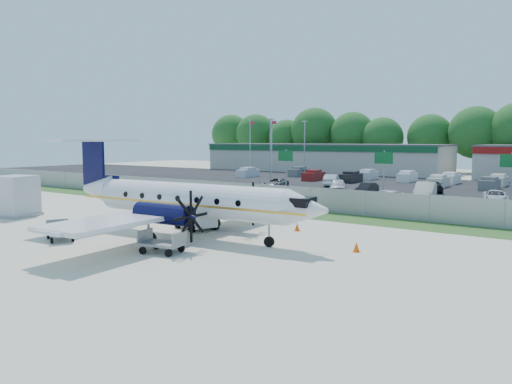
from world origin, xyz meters
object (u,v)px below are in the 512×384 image
Objects in this scene: pushback_tug at (197,218)px; baggage_cart_far at (162,243)px; aircraft at (185,199)px; service_container at (15,197)px; baggage_cart_near at (60,232)px.

pushback_tug reaches higher than baggage_cart_far.
aircraft is 16.84m from service_container.
baggage_cart_far is 19.19m from service_container.
baggage_cart_far reaches higher than baggage_cart_near.
baggage_cart_near is at bearing -119.30° from pushback_tug.
service_container is (-11.47, 3.66, 0.97)m from baggage_cart_near.
baggage_cart_near is (-4.24, -7.55, -0.21)m from pushback_tug.
pushback_tug is 0.95× the size of service_container.
service_container is at bearing 162.30° from baggage_cart_near.
service_container is (-18.99, 2.55, 0.94)m from baggage_cart_far.
service_container is at bearing -166.08° from pushback_tug.
service_container is at bearing 172.34° from baggage_cart_far.
baggage_cart_far is (2.26, -4.21, -1.78)m from aircraft.
aircraft reaches higher than service_container.
baggage_cart_near is at bearing -17.70° from service_container.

